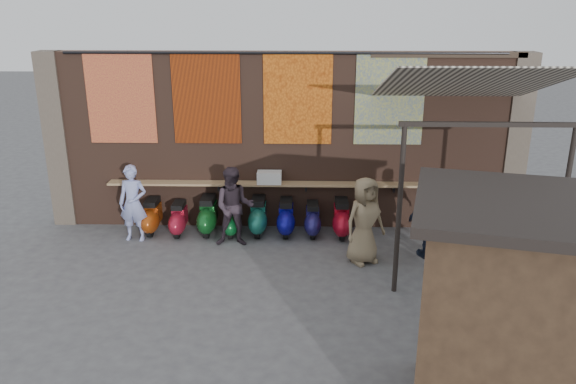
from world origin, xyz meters
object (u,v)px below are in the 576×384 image
Objects in this scene: scooter_stool_2 at (208,216)px; scooter_stool_3 at (232,220)px; scooter_stool_5 at (286,218)px; shopper_tan at (365,221)px; scooter_stool_7 at (341,219)px; shopper_grey at (463,241)px; shelf_box at (269,177)px; diner_right at (234,207)px; market_stall at (533,326)px; scooter_stool_4 at (258,216)px; diner_left at (133,203)px; scooter_stool_6 at (313,220)px; scooter_stool_1 at (179,219)px; scooter_stool_0 at (152,216)px; shopper_navy at (433,216)px.

scooter_stool_2 is 1.20× the size of scooter_stool_3.
shopper_tan is (1.60, -1.40, 0.49)m from scooter_stool_5.
scooter_stool_2 is 1.02× the size of scooter_stool_7.
shelf_box is at bearing -27.23° from shopper_grey.
shopper_tan is at bearing -17.91° from diner_right.
scooter_stool_3 is 2.46m from scooter_stool_7.
market_stall reaches higher than shopper_tan.
diner_left reaches higher than scooter_stool_4.
scooter_stool_6 is 0.90× the size of scooter_stool_7.
shopper_tan reaches higher than scooter_stool_4.
shopper_grey reaches higher than scooter_stool_3.
shopper_grey is at bearing -19.35° from scooter_stool_1.
scooter_stool_0 is 0.94× the size of scooter_stool_7.
scooter_stool_6 is at bearing 1.25° from scooter_stool_3.
scooter_stool_4 is 0.50× the size of diner_right.
shelf_box is 0.31× the size of diner_right.
shelf_box is 1.64m from scooter_stool_2.
scooter_stool_2 is 1.04m from diner_right.
market_stall is (1.46, -4.63, 0.50)m from shopper_tan.
shopper_tan is at bearing -17.10° from scooter_stool_0.
scooter_stool_6 is 0.45× the size of diner_right.
scooter_stool_7 is 4.60m from diner_left.
shopper_grey is at bearing -50.87° from shopper_tan.
diner_left is at bearing -9.23° from shopper_grey.
scooter_stool_6 is at bearing 96.52° from shopper_tan.
shopper_navy reaches higher than scooter_stool_1.
scooter_stool_7 is 2.11m from shopper_navy.
shopper_tan is at bearing -25.31° from scooter_stool_3.
diner_left is at bearing -24.14° from shopper_navy.
scooter_stool_2 is 3.01m from scooter_stool_7.
scooter_stool_1 is 0.43× the size of shopper_tan.
scooter_stool_2 is at bearing 142.28° from market_stall.
scooter_stool_4 reaches higher than scooter_stool_5.
market_stall is (2.46, -6.00, 1.02)m from scooter_stool_6.
diner_right is at bearing -166.40° from scooter_stool_7.
shelf_box is at bearing 17.02° from diner_left.
scooter_stool_0 is at bearing 179.39° from scooter_stool_5.
shelf_box is 0.36× the size of shopper_grey.
diner_right reaches higher than shopper_grey.
scooter_stool_5 is at bearing 109.26° from shopper_tan.
scooter_stool_1 is at bearing -178.80° from scooter_stool_5.
shopper_tan is (2.23, -1.43, 0.47)m from scooter_stool_4.
shopper_tan is (2.82, -1.33, 0.54)m from scooter_stool_3.
scooter_stool_6 is 0.65m from scooter_stool_7.
scooter_stool_1 is 1.08m from diner_left.
scooter_stool_4 is (1.14, 0.00, -0.01)m from scooter_stool_2.
scooter_stool_4 is at bearing -133.97° from shelf_box.
shopper_navy is at bearing -20.36° from scooter_stool_5.
scooter_stool_7 reaches higher than scooter_stool_5.
market_stall is (4.15, -5.41, 0.52)m from diner_right.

